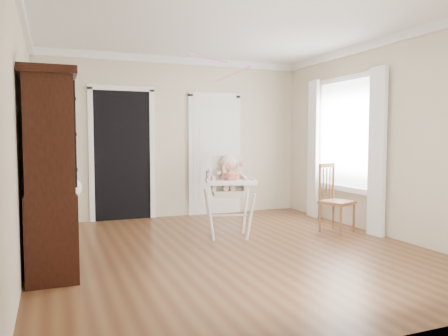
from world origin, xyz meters
name	(u,v)px	position (x,y,z in m)	size (l,w,h in m)	color
floor	(232,250)	(0.00, 0.00, 0.00)	(5.00, 5.00, 0.00)	#55311D
ceiling	(232,20)	(0.00, 0.00, 2.70)	(5.00, 5.00, 0.00)	white
wall_back	(176,137)	(0.00, 2.50, 1.35)	(4.50, 4.50, 0.00)	#C3B598
wall_left	(21,137)	(-2.25, 0.00, 1.35)	(5.00, 5.00, 0.00)	#C3B598
wall_right	(384,137)	(2.25, 0.00, 1.35)	(5.00, 5.00, 0.00)	#C3B598
crown_molding	(232,25)	(0.00, 0.00, 2.64)	(4.50, 5.00, 0.12)	white
doorway	(122,152)	(-0.90, 2.48, 1.11)	(1.06, 0.05, 2.22)	black
closet_door	(215,156)	(0.70, 2.48, 1.02)	(0.96, 0.09, 2.13)	white
window_right	(343,141)	(2.18, 0.80, 1.29)	(0.13, 1.84, 2.30)	white
high_chair	(229,186)	(0.24, 0.68, 0.70)	(0.83, 0.94, 1.13)	white
baby	(229,174)	(0.24, 0.71, 0.86)	(0.31, 0.29, 0.49)	beige
cake	(233,177)	(0.19, 0.43, 0.84)	(0.22, 0.22, 0.10)	silver
sippy_cup	(209,175)	(-0.08, 0.61, 0.85)	(0.07, 0.07, 0.16)	#CE7E9C
china_cabinet	(51,173)	(-1.99, -0.08, 0.99)	(0.52, 1.17, 1.98)	black
dining_chair	(335,200)	(1.78, 0.43, 0.45)	(0.52, 0.52, 0.97)	brown
streamer	(208,58)	(-0.19, 0.30, 2.31)	(0.03, 0.50, 0.02)	pink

